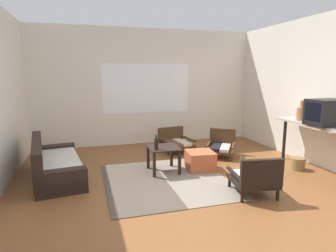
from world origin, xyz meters
TOP-DOWN VIEW (x-y plane):
  - ground_plane at (0.00, 0.00)m, footprint 7.80×7.80m
  - far_wall_with_window at (0.00, 3.06)m, footprint 5.60×0.13m
  - side_wall_right at (2.66, 0.30)m, footprint 0.12×6.60m
  - area_rug at (-0.26, 0.45)m, footprint 1.90×2.04m
  - couch at (-1.96, 1.11)m, footprint 0.94×1.81m
  - coffee_table at (-0.19, 0.87)m, footprint 0.51×0.54m
  - armchair_by_window at (0.42, 2.08)m, footprint 0.71×0.73m
  - armchair_striped_foreground at (0.76, -0.44)m, footprint 0.66×0.68m
  - armchair_corner at (1.22, 1.49)m, footprint 0.79×0.82m
  - ottoman_orange at (0.46, 0.79)m, footprint 0.50×0.50m
  - console_shelf at (2.31, 0.09)m, footprint 0.38×1.83m
  - crt_television at (2.31, -0.00)m, footprint 0.55×0.42m
  - clay_vase at (2.31, 0.53)m, footprint 0.19×0.19m
  - glass_bottle at (-0.33, 0.76)m, footprint 0.06×0.06m
  - wicker_basket at (2.12, 0.33)m, footprint 0.24×0.24m

SIDE VIEW (x-z plane):
  - ground_plane at x=0.00m, z-range 0.00..0.00m
  - area_rug at x=-0.26m, z-range 0.00..0.01m
  - wicker_basket at x=2.12m, z-range 0.00..0.21m
  - ottoman_orange at x=0.46m, z-range 0.00..0.33m
  - couch at x=-1.96m, z-range -0.11..0.52m
  - armchair_by_window at x=0.42m, z-range -0.03..0.47m
  - armchair_corner at x=1.22m, z-range -0.04..0.49m
  - armchair_striped_foreground at x=0.76m, z-range -0.03..0.55m
  - coffee_table at x=-0.19m, z-range 0.12..0.56m
  - glass_bottle at x=-0.33m, z-range 0.42..0.66m
  - console_shelf at x=2.31m, z-range 0.33..1.16m
  - clay_vase at x=2.31m, z-range 0.79..1.15m
  - crt_television at x=2.31m, z-range 0.84..1.26m
  - far_wall_with_window at x=0.00m, z-range 0.00..2.70m
  - side_wall_right at x=2.66m, z-range 0.00..2.70m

